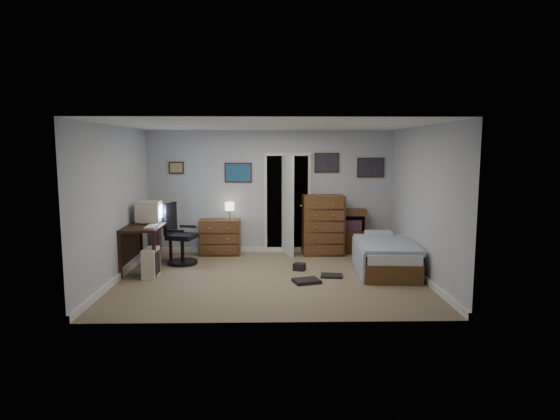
% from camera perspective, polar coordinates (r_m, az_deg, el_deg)
% --- Properties ---
extents(floor, '(5.00, 4.00, 0.02)m').
position_cam_1_polar(floor, '(7.83, -1.15, -8.37)').
color(floor, '#83735A').
rests_on(floor, ground).
extents(computer_desk, '(0.66, 1.40, 0.81)m').
position_cam_1_polar(computer_desk, '(8.66, -16.57, -2.86)').
color(computer_desk, '#311D10').
rests_on(computer_desk, floor).
extents(crt_monitor, '(0.42, 0.39, 0.39)m').
position_cam_1_polar(crt_monitor, '(8.72, -15.65, -0.20)').
color(crt_monitor, beige).
rests_on(crt_monitor, computer_desk).
extents(keyboard, '(0.16, 0.43, 0.03)m').
position_cam_1_polar(keyboard, '(8.22, -15.40, -1.95)').
color(keyboard, beige).
rests_on(keyboard, computer_desk).
extents(pc_tower, '(0.23, 0.45, 0.48)m').
position_cam_1_polar(pc_tower, '(8.14, -15.45, -6.20)').
color(pc_tower, beige).
rests_on(pc_tower, floor).
extents(office_chair, '(0.68, 0.68, 1.14)m').
position_cam_1_polar(office_chair, '(8.89, -12.21, -3.66)').
color(office_chair, black).
rests_on(office_chair, floor).
extents(media_stack, '(0.15, 0.15, 0.73)m').
position_cam_1_polar(media_stack, '(9.86, -14.80, -3.10)').
color(media_stack, maroon).
rests_on(media_stack, floor).
extents(low_dresser, '(0.81, 0.41, 0.72)m').
position_cam_1_polar(low_dresser, '(9.53, -7.31, -3.30)').
color(low_dresser, brown).
rests_on(low_dresser, floor).
extents(table_lamp, '(0.18, 0.18, 0.35)m').
position_cam_1_polar(table_lamp, '(9.42, -6.16, 0.37)').
color(table_lamp, gold).
rests_on(table_lamp, low_dresser).
extents(doorway, '(0.96, 1.12, 2.05)m').
position_cam_1_polar(doorway, '(9.88, 0.83, 0.91)').
color(doorway, black).
rests_on(doorway, floor).
extents(tall_dresser, '(0.84, 0.52, 1.21)m').
position_cam_1_polar(tall_dresser, '(9.47, 5.26, -1.83)').
color(tall_dresser, brown).
rests_on(tall_dresser, floor).
extents(headboard_bookcase, '(1.02, 0.30, 0.91)m').
position_cam_1_polar(headboard_bookcase, '(9.65, 7.44, -2.42)').
color(headboard_bookcase, brown).
rests_on(headboard_bookcase, floor).
extents(bed, '(1.06, 1.85, 0.59)m').
position_cam_1_polar(bed, '(8.40, 12.58, -5.44)').
color(bed, brown).
rests_on(bed, floor).
extents(wall_posters, '(4.38, 0.04, 0.60)m').
position_cam_1_polar(wall_posters, '(9.54, 2.23, 5.16)').
color(wall_posters, '#331E11').
rests_on(wall_posters, floor).
extents(floor_clutter, '(0.89, 1.09, 0.13)m').
position_cam_1_polar(floor_clutter, '(7.87, 3.74, -7.97)').
color(floor_clutter, black).
rests_on(floor_clutter, floor).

